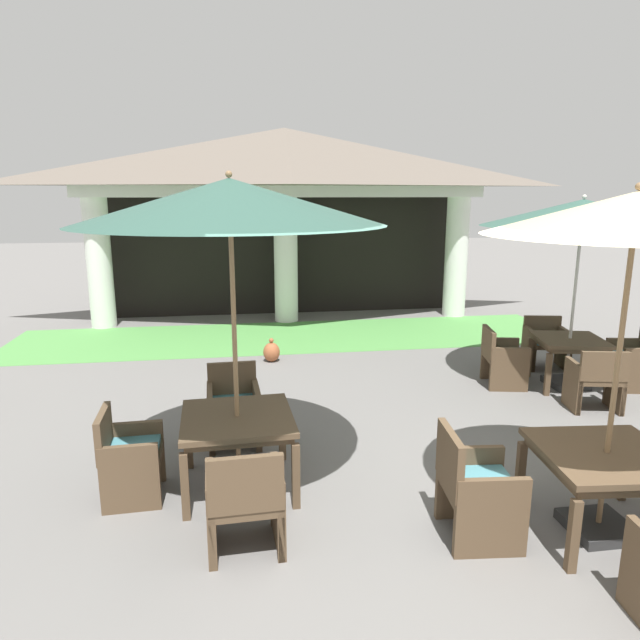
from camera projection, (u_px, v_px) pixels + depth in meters
ground_plane at (368, 519)px, 4.85m from camera, size 60.00×60.00×0.00m
background_pavilion at (284, 175)px, 11.84m from camera, size 8.96×2.74×4.08m
lawn_strip at (293, 336)px, 11.05m from camera, size 10.76×2.54×0.01m
patio_table_near_foreground at (569, 345)px, 8.07m from camera, size 1.07×1.07×0.72m
patio_umbrella_near_foreground at (583, 215)px, 7.67m from camera, size 2.75×2.75×2.74m
patio_chair_near_foreground_south at (596, 380)px, 7.20m from camera, size 0.70×0.62×0.84m
patio_chair_near_foreground_west at (502, 358)px, 8.17m from camera, size 0.66×0.71×0.85m
patio_chair_near_foreground_north at (546, 343)px, 9.04m from camera, size 0.72×0.69×0.80m
patio_chair_near_foreground_east at (635, 360)px, 8.07m from camera, size 0.63×0.71×0.84m
patio_table_mid_left at (237, 424)px, 5.26m from camera, size 1.07×1.07×0.72m
patio_umbrella_mid_left at (230, 204)px, 4.81m from camera, size 2.71×2.71×2.94m
patio_chair_mid_left_north at (234, 408)px, 6.26m from camera, size 0.60×0.61×0.88m
patio_chair_mid_left_south at (245, 501)px, 4.35m from camera, size 0.61×0.57×0.89m
patio_chair_mid_left_west at (129, 456)px, 5.12m from camera, size 0.54×0.60×0.85m
patio_table_mid_right at (606, 462)px, 4.53m from camera, size 1.13×1.13×0.72m
patio_umbrella_mid_right at (636, 219)px, 4.10m from camera, size 2.22×2.22×2.83m
patio_chair_mid_right_west at (475, 489)px, 4.52m from camera, size 0.63×0.66×0.92m
terracotta_urn at (272, 352)px, 9.37m from camera, size 0.28×0.28×0.40m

